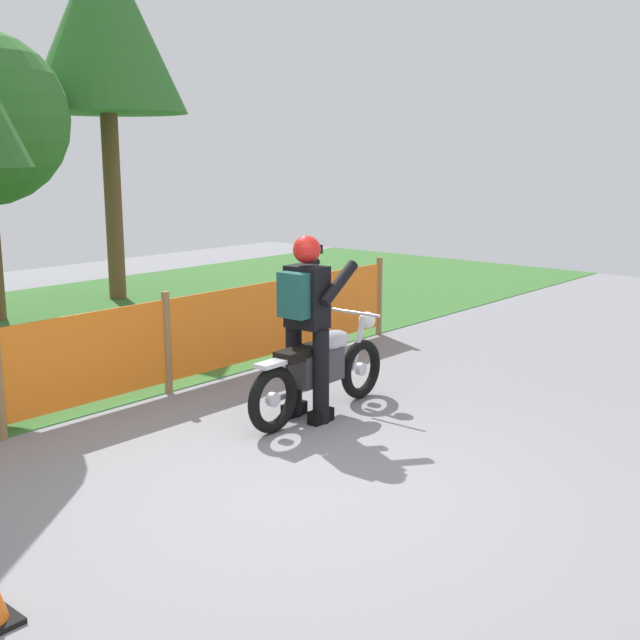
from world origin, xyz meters
name	(u,v)px	position (x,y,z in m)	size (l,w,h in m)	color
ground	(298,489)	(0.00, 0.00, -0.01)	(24.00, 24.00, 0.02)	gray
barrier_fence	(90,358)	(0.00, 2.60, 0.54)	(9.03, 0.08, 1.05)	olive
tree_rightmost	(104,23)	(3.80, 7.59, 4.43)	(2.55, 2.55, 5.88)	brown
motorcycle_lead	(321,369)	(1.41, 1.00, 0.44)	(1.90, 0.56, 0.90)	black
rider_lead	(306,318)	(1.20, 0.99, 0.95)	(0.69, 0.56, 1.69)	black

